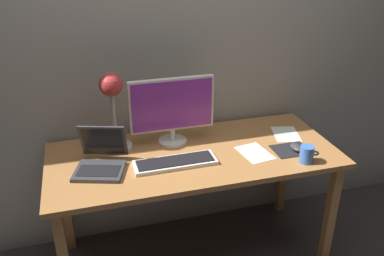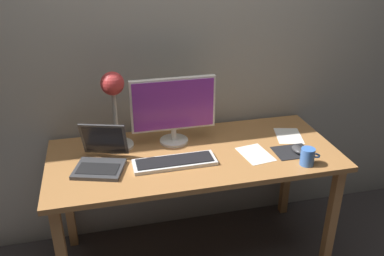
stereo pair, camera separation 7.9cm
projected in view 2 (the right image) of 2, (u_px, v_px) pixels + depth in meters
The scene contains 12 objects.
ground_plane at pixel (194, 255), 2.59m from camera, with size 4.80×4.80×0.00m, color #383333.
back_wall at pixel (178, 37), 2.38m from camera, with size 4.80×0.06×2.60m, color #9E998E.
desk at pixel (194, 165), 2.30m from camera, with size 1.60×0.70×0.74m.
monitor at pixel (173, 107), 2.30m from camera, with size 0.48×0.17×0.39m.
keyboard_main at pixel (175, 162), 2.16m from camera, with size 0.44×0.14×0.03m.
laptop at pixel (101, 155), 2.13m from camera, with size 0.31×0.33×0.21m.
desk_lamp at pixel (114, 97), 2.21m from camera, with size 0.18×0.18×0.44m.
mousepad at pixel (292, 152), 2.28m from camera, with size 0.20×0.16×0.00m, color black.
mouse at pixel (298, 149), 2.27m from camera, with size 0.06×0.10×0.03m, color #38383A.
coffee_mug at pixel (308, 157), 2.14m from camera, with size 0.11×0.07×0.09m.
paper_sheet_near_mouse at pixel (255, 154), 2.26m from camera, with size 0.15×0.21×0.00m, color white.
paper_sheet_by_keyboard at pixel (289, 136), 2.46m from camera, with size 0.15×0.21×0.00m, color white.
Camera 2 is at (-0.48, -1.93, 1.85)m, focal length 38.17 mm.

